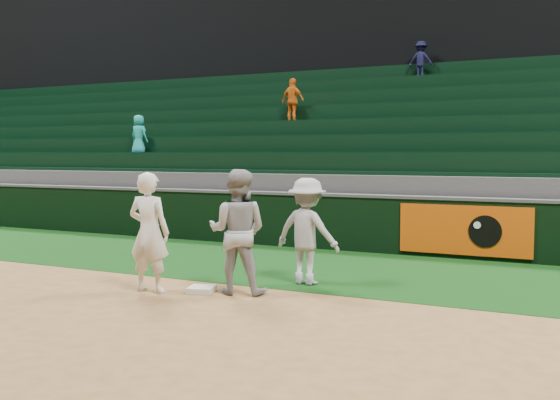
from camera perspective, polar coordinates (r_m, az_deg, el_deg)
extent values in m
plane|color=brown|center=(9.50, -7.10, -8.74)|extent=(70.00, 70.00, 0.00)
cube|color=black|center=(12.09, 0.63, -5.89)|extent=(36.00, 4.20, 0.01)
cube|color=black|center=(26.02, 14.49, 12.66)|extent=(40.00, 12.00, 12.00)
cube|color=white|center=(9.78, -7.20, -8.11)|extent=(0.47, 0.47, 0.09)
imported|color=white|center=(9.79, -11.89, -2.91)|extent=(0.71, 0.50, 1.85)
imported|color=#989AA2|center=(9.51, -3.91, -2.89)|extent=(1.06, 0.91, 1.90)
imported|color=#A2A4B0|center=(10.15, 2.49, -2.87)|extent=(1.19, 0.77, 1.73)
cube|color=black|center=(14.01, 4.42, -2.04)|extent=(36.00, 0.35, 1.20)
cube|color=#D84C0A|center=(13.05, 16.51, -2.67)|extent=(2.60, 0.05, 1.00)
cylinder|color=black|center=(12.96, 18.24, -2.75)|extent=(0.64, 0.02, 0.64)
cylinder|color=white|center=(12.95, 17.58, -2.21)|extent=(0.14, 0.02, 0.14)
cube|color=#424244|center=(13.95, 4.43, 0.49)|extent=(36.00, 0.40, 0.06)
cube|color=#3E3E41|center=(14.66, 5.44, -0.88)|extent=(36.00, 0.85, 1.65)
cube|color=black|center=(14.84, 5.81, 3.33)|extent=(36.00, 0.14, 0.50)
cube|color=black|center=(14.69, 5.58, 2.51)|extent=(36.00, 0.45, 0.08)
cube|color=#3E3E41|center=(15.44, 6.53, 0.20)|extent=(36.00, 0.85, 2.10)
cube|color=black|center=(15.65, 6.88, 5.02)|extent=(36.00, 0.14, 0.50)
cube|color=black|center=(15.48, 6.67, 4.25)|extent=(36.00, 0.45, 0.08)
cube|color=#3E3E41|center=(16.23, 7.51, 1.19)|extent=(36.00, 0.85, 2.55)
cube|color=black|center=(16.47, 7.84, 6.53)|extent=(36.00, 0.14, 0.50)
cube|color=black|center=(16.30, 7.65, 5.82)|extent=(36.00, 0.45, 0.08)
cube|color=#3E3E41|center=(17.03, 8.41, 2.08)|extent=(36.00, 0.85, 3.00)
cube|color=black|center=(17.30, 8.72, 7.90)|extent=(36.00, 0.14, 0.50)
cube|color=black|center=(17.13, 8.55, 7.24)|extent=(36.00, 0.45, 0.08)
cube|color=#3E3E41|center=(17.84, 9.22, 2.89)|extent=(36.00, 0.85, 3.45)
cube|color=black|center=(18.15, 9.52, 9.15)|extent=(36.00, 0.14, 0.50)
cube|color=black|center=(17.97, 9.36, 8.53)|extent=(36.00, 0.45, 0.08)
cube|color=#3E3E41|center=(18.65, 9.96, 3.62)|extent=(36.00, 0.85, 3.90)
cube|color=black|center=(19.01, 10.26, 10.27)|extent=(36.00, 0.14, 0.50)
cube|color=black|center=(18.82, 10.11, 9.69)|extent=(36.00, 0.45, 0.08)
cube|color=#3E3E41|center=(19.47, 10.64, 4.30)|extent=(36.00, 0.85, 4.35)
cube|color=black|center=(19.87, 10.93, 11.30)|extent=(36.00, 0.14, 0.50)
cube|color=black|center=(19.69, 10.80, 10.76)|extent=(36.00, 0.45, 0.08)
imported|color=teal|center=(18.50, -12.78, 5.82)|extent=(0.60, 0.42, 1.15)
imported|color=orange|center=(17.87, 1.18, 9.07)|extent=(0.80, 0.48, 1.27)
imported|color=black|center=(19.46, 12.75, 12.36)|extent=(0.74, 0.43, 1.13)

